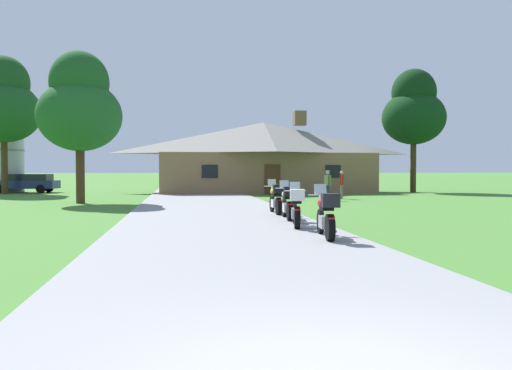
% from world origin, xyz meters
% --- Properties ---
extents(ground_plane, '(500.00, 500.00, 0.00)m').
position_xyz_m(ground_plane, '(0.00, 20.00, 0.00)').
color(ground_plane, '#42752D').
extents(asphalt_driveway, '(6.40, 80.00, 0.06)m').
position_xyz_m(asphalt_driveway, '(0.00, 18.00, 0.03)').
color(asphalt_driveway, gray).
rests_on(asphalt_driveway, ground).
extents(motorcycle_red_nearest_to_camera, '(0.71, 2.08, 1.30)m').
position_xyz_m(motorcycle_red_nearest_to_camera, '(2.30, 8.58, 0.62)').
color(motorcycle_red_nearest_to_camera, black).
rests_on(motorcycle_red_nearest_to_camera, asphalt_driveway).
extents(motorcycle_silver_second_in_row, '(0.81, 2.07, 1.30)m').
position_xyz_m(motorcycle_silver_second_in_row, '(2.13, 11.19, 0.62)').
color(motorcycle_silver_second_in_row, black).
rests_on(motorcycle_silver_second_in_row, asphalt_driveway).
extents(motorcycle_silver_third_in_row, '(0.66, 2.08, 1.30)m').
position_xyz_m(motorcycle_silver_third_in_row, '(2.34, 13.46, 0.62)').
color(motorcycle_silver_third_in_row, black).
rests_on(motorcycle_silver_third_in_row, asphalt_driveway).
extents(motorcycle_yellow_farthest_in_row, '(0.66, 2.08, 1.30)m').
position_xyz_m(motorcycle_yellow_farthest_in_row, '(2.36, 15.73, 0.62)').
color(motorcycle_yellow_farthest_in_row, black).
rests_on(motorcycle_yellow_farthest_in_row, asphalt_driveway).
extents(stone_lodge, '(16.39, 8.04, 6.23)m').
position_xyz_m(stone_lodge, '(5.06, 35.63, 2.75)').
color(stone_lodge, brown).
rests_on(stone_lodge, ground).
extents(bystander_blue_shirt_near_lodge, '(0.46, 0.39, 1.69)m').
position_xyz_m(bystander_blue_shirt_near_lodge, '(8.32, 29.55, 0.95)').
color(bystander_blue_shirt_near_lodge, '#75664C').
rests_on(bystander_blue_shirt_near_lodge, ground).
extents(bystander_olive_shirt_beside_signpost, '(0.33, 0.52, 1.69)m').
position_xyz_m(bystander_olive_shirt_beside_signpost, '(6.91, 24.58, 0.95)').
color(bystander_olive_shirt_beside_signpost, navy).
rests_on(bystander_olive_shirt_beside_signpost, ground).
extents(bystander_red_shirt_by_tree, '(0.31, 0.53, 1.67)m').
position_xyz_m(bystander_red_shirt_by_tree, '(8.20, 26.07, 0.93)').
color(bystander_red_shirt_by_tree, '#75664C').
rests_on(bystander_red_shirt_by_tree, ground).
extents(tree_right_of_lodge, '(4.80, 4.80, 9.42)m').
position_xyz_m(tree_right_of_lodge, '(16.45, 34.19, 6.26)').
color(tree_right_of_lodge, '#422D19').
rests_on(tree_right_of_lodge, ground).
extents(tree_left_far, '(5.08, 5.08, 9.76)m').
position_xyz_m(tree_left_far, '(-13.60, 35.38, 6.41)').
color(tree_left_far, '#422D19').
rests_on(tree_left_far, ground).
extents(tree_left_near, '(4.26, 4.26, 7.79)m').
position_xyz_m(tree_left_near, '(-6.33, 24.01, 4.98)').
color(tree_left_near, '#422D19').
rests_on(tree_left_near, ground).
extents(metal_silo_distant, '(3.00, 3.00, 7.13)m').
position_xyz_m(metal_silo_distant, '(-14.62, 38.44, 3.57)').
color(metal_silo_distant, '#B2B7BC').
rests_on(metal_silo_distant, ground).
extents(parked_navy_suv_far_left, '(4.77, 2.31, 1.40)m').
position_xyz_m(parked_navy_suv_far_left, '(-12.69, 37.34, 0.78)').
color(parked_navy_suv_far_left, navy).
rests_on(parked_navy_suv_far_left, ground).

